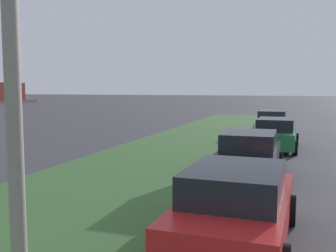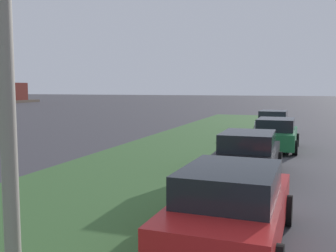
{
  "view_description": "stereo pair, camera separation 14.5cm",
  "coord_description": "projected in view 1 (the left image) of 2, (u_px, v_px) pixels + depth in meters",
  "views": [
    {
      "loc": [
        0.18,
        1.06,
        2.87
      ],
      "look_at": [
        17.68,
        6.92,
        1.05
      ],
      "focal_mm": 41.23,
      "sensor_mm": 36.0,
      "label": 1
    },
    {
      "loc": [
        0.23,
        0.92,
        2.87
      ],
      "look_at": [
        17.68,
        6.92,
        1.05
      ],
      "focal_mm": 41.23,
      "sensor_mm": 36.0,
      "label": 2
    }
  ],
  "objects": [
    {
      "name": "grass_median",
      "position": [
        110.0,
        185.0,
        11.13
      ],
      "size": [
        60.0,
        6.0,
        0.12
      ],
      "primitive_type": "cube",
      "color": "#3D6633",
      "rests_on": "ground"
    },
    {
      "name": "parked_car_red",
      "position": [
        236.0,
        206.0,
        7.03
      ],
      "size": [
        4.34,
        2.1,
        1.47
      ],
      "rotation": [
        0.0,
        0.0,
        -0.02
      ],
      "color": "red",
      "rests_on": "ground"
    },
    {
      "name": "parked_car_black",
      "position": [
        249.0,
        155.0,
        12.48
      ],
      "size": [
        4.32,
        2.05,
        1.47
      ],
      "rotation": [
        0.0,
        0.0,
        0.01
      ],
      "color": "black",
      "rests_on": "ground"
    },
    {
      "name": "parked_car_green",
      "position": [
        276.0,
        134.0,
        17.99
      ],
      "size": [
        4.33,
        2.07,
        1.47
      ],
      "rotation": [
        0.0,
        0.0,
        -0.01
      ],
      "color": "#1E6B38",
      "rests_on": "ground"
    },
    {
      "name": "parked_car_white",
      "position": [
        273.0,
        122.0,
        24.23
      ],
      "size": [
        4.34,
        2.09,
        1.47
      ],
      "rotation": [
        0.0,
        0.0,
        -0.02
      ],
      "color": "silver",
      "rests_on": "ground"
    }
  ]
}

